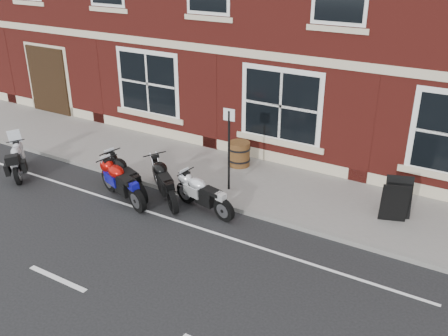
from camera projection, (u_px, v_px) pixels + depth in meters
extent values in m
plane|color=black|center=(149.00, 217.00, 12.71)|extent=(80.00, 80.00, 0.00)
cube|color=slate|center=(211.00, 172.00, 15.03)|extent=(30.00, 3.00, 0.12)
cube|color=slate|center=(181.00, 193.00, 13.80)|extent=(30.00, 0.16, 0.12)
cylinder|color=black|center=(22.00, 158.00, 15.44)|extent=(0.49, 0.47, 0.57)
cylinder|color=black|center=(19.00, 175.00, 14.31)|extent=(0.49, 0.47, 0.57)
cube|color=black|center=(19.00, 156.00, 14.79)|extent=(0.66, 0.64, 0.20)
ellipsoid|color=#A0A0A5|center=(19.00, 151.00, 14.86)|extent=(0.58, 0.57, 0.28)
cube|color=black|center=(17.00, 159.00, 14.45)|extent=(0.51, 0.50, 0.09)
cube|color=silver|center=(18.00, 136.00, 15.12)|extent=(0.28, 0.30, 0.40)
cylinder|color=black|center=(111.00, 180.00, 13.91)|extent=(0.68, 0.36, 0.67)
cylinder|color=black|center=(139.00, 200.00, 12.84)|extent=(0.68, 0.36, 0.67)
cube|color=black|center=(122.00, 177.00, 13.26)|extent=(0.87, 0.52, 0.23)
ellipsoid|color=#9E0B06|center=(119.00, 170.00, 13.32)|extent=(0.68, 0.55, 0.34)
cube|color=black|center=(130.00, 179.00, 12.93)|extent=(0.63, 0.45, 0.10)
cylinder|color=black|center=(114.00, 173.00, 14.30)|extent=(0.68, 0.38, 0.68)
cylinder|color=black|center=(141.00, 193.00, 13.18)|extent=(0.68, 0.38, 0.68)
cube|color=black|center=(125.00, 170.00, 13.63)|extent=(0.88, 0.55, 0.23)
ellipsoid|color=black|center=(122.00, 164.00, 13.69)|extent=(0.69, 0.57, 0.34)
cube|color=black|center=(132.00, 172.00, 13.29)|extent=(0.64, 0.47, 0.11)
cylinder|color=black|center=(187.00, 192.00, 13.30)|extent=(0.63, 0.26, 0.62)
cylinder|color=black|center=(225.00, 209.00, 12.42)|extent=(0.63, 0.26, 0.62)
cube|color=black|center=(204.00, 188.00, 12.76)|extent=(0.80, 0.40, 0.21)
ellipsoid|color=silver|center=(200.00, 183.00, 12.80)|extent=(0.60, 0.46, 0.31)
cube|color=black|center=(214.00, 190.00, 12.48)|extent=(0.57, 0.36, 0.10)
cylinder|color=black|center=(159.00, 176.00, 14.10)|extent=(0.63, 0.54, 0.69)
cylinder|color=black|center=(174.00, 201.00, 12.77)|extent=(0.63, 0.54, 0.69)
cube|color=black|center=(165.00, 175.00, 13.33)|extent=(0.83, 0.74, 0.24)
ellipsoid|color=black|center=(163.00, 168.00, 13.41)|extent=(0.71, 0.68, 0.34)
cube|color=black|center=(169.00, 178.00, 12.93)|extent=(0.64, 0.59, 0.11)
cylinder|color=#4A3313|center=(239.00, 154.00, 15.20)|extent=(0.65, 0.65, 0.75)
cylinder|color=black|center=(239.00, 159.00, 15.27)|extent=(0.68, 0.68, 0.05)
cylinder|color=black|center=(239.00, 148.00, 15.12)|extent=(0.68, 0.68, 0.05)
cylinder|color=black|center=(229.00, 151.00, 13.41)|extent=(0.06, 0.06, 2.27)
cube|color=silver|center=(229.00, 115.00, 12.98)|extent=(0.33, 0.04, 0.33)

